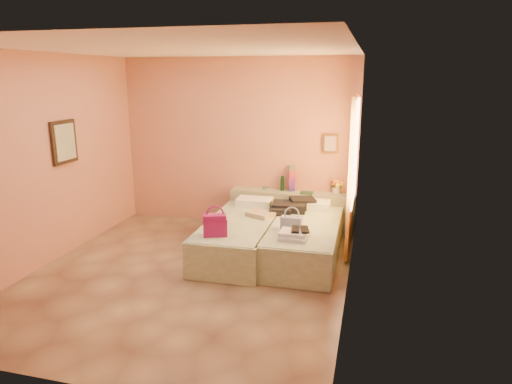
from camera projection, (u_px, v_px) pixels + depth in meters
ground at (189, 275)px, 5.89m from camera, size 4.50×4.50×0.00m
room_walls at (215, 132)px, 5.93m from camera, size 4.02×4.51×2.81m
headboard_ledge at (292, 211)px, 7.55m from camera, size 2.05×0.30×0.65m
bed_left at (241, 237)px, 6.53m from camera, size 0.92×2.01×0.50m
bed_right at (304, 241)px, 6.38m from camera, size 0.92×2.01×0.50m
water_bottle at (282, 184)px, 7.53m from camera, size 0.07×0.07×0.23m
rainbow_box at (292, 178)px, 7.49m from camera, size 0.11×0.11×0.42m
small_dish at (266, 188)px, 7.65m from camera, size 0.14×0.14×0.03m
green_book at (307, 193)px, 7.34m from camera, size 0.20×0.14×0.03m
flower_vase at (336, 185)px, 7.32m from camera, size 0.22×0.22×0.27m
magenta_handbag at (215, 225)px, 5.84m from camera, size 0.34×0.26×0.29m
khaki_garment at (261, 214)px, 6.68m from camera, size 0.45×0.41×0.06m
clothes_pile at (292, 206)px, 6.91m from camera, size 0.66×0.66×0.16m
blue_handbag at (291, 223)px, 6.06m from camera, size 0.29×0.14×0.18m
towel_stack at (294, 235)px, 5.73m from camera, size 0.37×0.33×0.10m
sandal_pair at (300, 230)px, 5.75m from camera, size 0.23×0.28×0.03m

